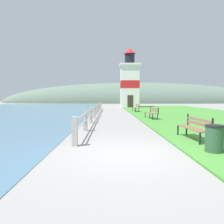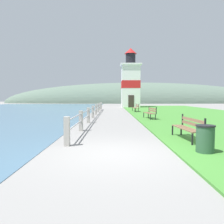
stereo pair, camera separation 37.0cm
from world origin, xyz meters
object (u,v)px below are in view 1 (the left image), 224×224
park_bench_near (195,126)px  park_bench_far (136,107)px  park_bench_midway (152,112)px  lighthouse (130,83)px  trash_bin (214,139)px

park_bench_near → park_bench_far: same height
park_bench_midway → park_bench_far: bearing=-95.7°
park_bench_far → lighthouse: lighthouse is taller
park_bench_midway → lighthouse: (0.17, 19.81, 3.53)m
park_bench_near → lighthouse: 28.06m
park_bench_midway → park_bench_far: 8.22m
park_bench_near → lighthouse: size_ratio=0.21×
park_bench_far → lighthouse: bearing=-94.3°
park_bench_midway → park_bench_far: size_ratio=0.95×
park_bench_midway → trash_bin: 9.97m
park_bench_far → lighthouse: 12.12m
park_bench_far → trash_bin: size_ratio=2.35×
park_bench_midway → trash_bin: bearing=82.0°
park_bench_far → park_bench_near: bearing=87.9°
park_bench_near → park_bench_midway: same height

